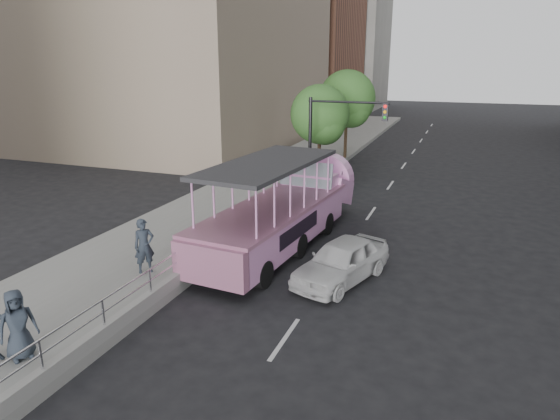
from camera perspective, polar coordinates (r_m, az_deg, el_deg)
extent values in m
plane|color=black|center=(15.55, -0.39, -10.24)|extent=(160.00, 160.00, 0.00)
cube|color=gray|center=(26.24, -4.25, 1.47)|extent=(5.50, 80.00, 0.30)
cube|color=#969591|center=(18.22, -7.33, -4.55)|extent=(0.24, 30.00, 0.36)
cylinder|color=silver|center=(12.27, -25.70, -14.65)|extent=(0.07, 0.07, 0.70)
cylinder|color=silver|center=(13.50, -19.57, -10.94)|extent=(0.07, 0.07, 0.70)
cylinder|color=silver|center=(14.89, -14.65, -7.80)|extent=(0.07, 0.07, 0.70)
cylinder|color=silver|center=(16.41, -10.66, -5.17)|extent=(0.07, 0.07, 0.70)
cylinder|color=silver|center=(18.03, -7.39, -2.98)|extent=(0.07, 0.07, 0.70)
cylinder|color=silver|center=(19.72, -4.68, -1.15)|extent=(0.07, 0.07, 0.70)
cylinder|color=silver|center=(21.46, -2.40, 0.39)|extent=(0.07, 0.07, 0.70)
cylinder|color=silver|center=(23.24, -0.47, 1.69)|extent=(0.07, 0.07, 0.70)
cylinder|color=silver|center=(25.05, 1.18, 2.81)|extent=(0.07, 0.07, 0.70)
cylinder|color=silver|center=(26.90, 2.61, 3.77)|extent=(0.07, 0.07, 0.70)
cylinder|color=silver|center=(18.03, -7.39, -2.98)|extent=(0.06, 22.00, 0.06)
cylinder|color=silver|center=(17.92, -7.43, -1.99)|extent=(0.06, 22.00, 0.06)
cylinder|color=black|center=(17.24, -8.74, -5.94)|extent=(0.44, 0.95, 0.93)
cylinder|color=black|center=(16.15, -2.03, -7.35)|extent=(0.44, 0.95, 0.93)
cylinder|color=black|center=(19.51, -3.98, -3.04)|extent=(0.44, 0.95, 0.93)
cylinder|color=black|center=(18.55, 2.11, -4.07)|extent=(0.44, 0.95, 0.93)
cylinder|color=black|center=(21.91, -0.27, -0.74)|extent=(0.44, 0.95, 0.93)
cylinder|color=black|center=(21.07, 5.27, -1.54)|extent=(0.44, 0.95, 0.93)
cube|color=#D084C0|center=(18.98, -0.74, -1.68)|extent=(3.30, 8.62, 1.28)
cube|color=#D084C0|center=(23.24, 4.69, 2.41)|extent=(2.70, 2.40, 1.61)
cylinder|color=#D084C0|center=(23.97, 5.47, 3.58)|extent=(2.47, 0.93, 2.42)
cube|color=#8E5371|center=(15.45, -8.03, -6.30)|extent=(2.59, 0.58, 1.28)
cube|color=#8E5371|center=(18.77, -0.75, 0.36)|extent=(3.45, 8.94, 0.12)
cube|color=#242427|center=(17.99, -1.36, 5.31)|extent=(3.31, 7.00, 0.14)
cube|color=#9BACB8|center=(21.37, 3.00, 4.12)|extent=(2.37, 0.42, 1.08)
cube|color=#D084C0|center=(21.85, 3.46, 3.57)|extent=(2.34, 1.22, 0.51)
imported|color=silver|center=(16.66, 7.05, -5.78)|extent=(2.91, 4.48, 1.42)
imported|color=#28303B|center=(16.96, -15.26, -4.00)|extent=(0.77, 0.80, 1.84)
imported|color=#28303B|center=(13.36, -27.80, -11.52)|extent=(0.90, 1.01, 1.74)
cylinder|color=black|center=(23.81, 0.49, 2.75)|extent=(0.08, 0.08, 2.58)
cube|color=navy|center=(23.57, 0.50, 5.31)|extent=(0.21, 0.62, 0.93)
cube|color=silver|center=(23.56, 0.57, 5.30)|extent=(0.13, 0.40, 0.57)
cylinder|color=black|center=(26.99, 3.44, 7.25)|extent=(0.18, 0.18, 5.20)
cylinder|color=black|center=(26.17, 7.81, 12.12)|extent=(4.20, 0.12, 0.12)
cube|color=black|center=(25.85, 11.94, 10.86)|extent=(0.28, 0.22, 0.85)
sphere|color=red|center=(25.69, 11.94, 11.50)|extent=(0.16, 0.16, 0.16)
cylinder|color=#3D2A1B|center=(30.61, 4.48, 6.35)|extent=(0.22, 0.22, 3.08)
sphere|color=#2D6227|center=(30.27, 4.59, 10.86)|extent=(3.52, 3.52, 3.52)
sphere|color=#2D6227|center=(29.94, 5.14, 9.72)|extent=(2.42, 2.42, 2.42)
cylinder|color=#3D2A1B|center=(36.26, 7.50, 8.21)|extent=(0.22, 0.22, 3.47)
sphere|color=#2D6227|center=(35.96, 7.67, 12.51)|extent=(3.97, 3.97, 3.97)
sphere|color=#2D6227|center=(35.63, 8.16, 11.45)|extent=(2.73, 2.73, 2.73)
cube|color=brown|center=(65.38, 0.04, 22.02)|extent=(18.00, 16.00, 26.00)
cube|color=gray|center=(79.78, 5.76, 18.84)|extent=(16.00, 14.00, 20.00)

